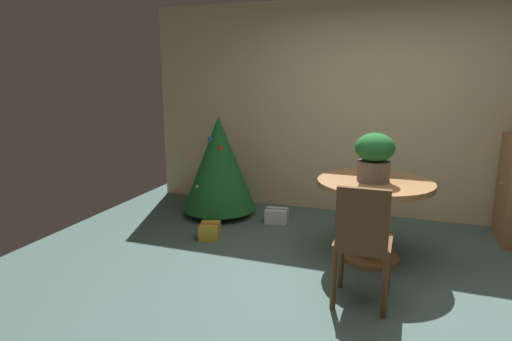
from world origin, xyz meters
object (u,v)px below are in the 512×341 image
(round_dining_table, at_px, (374,202))
(holiday_tree, at_px, (219,163))
(wooden_chair_near, at_px, (363,239))
(gift_box_cream, at_px, (277,216))
(flower_vase, at_px, (375,155))
(gift_box_gold, at_px, (210,231))

(round_dining_table, height_order, holiday_tree, holiday_tree)
(round_dining_table, xyz_separation_m, wooden_chair_near, (0.00, -0.90, -0.03))
(gift_box_cream, bearing_deg, round_dining_table, -31.39)
(round_dining_table, height_order, flower_vase, flower_vase)
(wooden_chair_near, distance_m, holiday_tree, 2.53)
(holiday_tree, distance_m, gift_box_cream, 0.95)
(wooden_chair_near, height_order, gift_box_gold, wooden_chair_near)
(flower_vase, xyz_separation_m, holiday_tree, (-1.89, 0.78, -0.36))
(flower_vase, xyz_separation_m, gift_box_gold, (-1.67, 0.02, -0.94))
(round_dining_table, xyz_separation_m, holiday_tree, (-1.91, 0.75, 0.09))
(gift_box_cream, bearing_deg, holiday_tree, 176.24)
(flower_vase, height_order, holiday_tree, holiday_tree)
(round_dining_table, xyz_separation_m, flower_vase, (-0.02, -0.03, 0.45))
(gift_box_cream, height_order, gift_box_gold, gift_box_cream)
(gift_box_cream, xyz_separation_m, gift_box_gold, (-0.53, -0.72, -0.00))
(holiday_tree, bearing_deg, wooden_chair_near, -40.89)
(flower_vase, bearing_deg, wooden_chair_near, -88.91)
(round_dining_table, height_order, wooden_chair_near, wooden_chair_near)
(wooden_chair_near, bearing_deg, flower_vase, 91.09)
(wooden_chair_near, bearing_deg, round_dining_table, 90.00)
(wooden_chair_near, relative_size, gift_box_gold, 3.08)
(flower_vase, height_order, wooden_chair_near, flower_vase)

